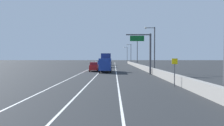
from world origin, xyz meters
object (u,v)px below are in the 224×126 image
(speed_advisory_sign, at_px, (175,70))
(lamp_post_right_second, at_px, (153,46))
(overhead_sign_gantry, at_px, (146,49))
(lamp_post_right_near, at_px, (222,26))
(car_silver_1, at_px, (108,64))
(car_red_3, at_px, (94,67))
(car_black_5, at_px, (109,63))
(lamp_post_right_fifth, at_px, (127,54))
(box_truck, at_px, (106,63))
(car_gray_2, at_px, (102,63))
(car_blue_0, at_px, (101,64))
(lamp_post_right_fourth, at_px, (130,52))
(lamp_post_right_third, at_px, (136,51))
(car_white_4, at_px, (98,62))

(speed_advisory_sign, bearing_deg, lamp_post_right_second, 85.47)
(overhead_sign_gantry, xyz_separation_m, lamp_post_right_near, (1.94, -22.09, 0.68))
(car_silver_1, distance_m, car_red_3, 16.35)
(lamp_post_right_near, xyz_separation_m, car_black_5, (-9.74, 64.08, -4.35))
(speed_advisory_sign, height_order, lamp_post_right_fifth, lamp_post_right_fifth)
(lamp_post_right_second, distance_m, box_truck, 10.55)
(car_gray_2, bearing_deg, overhead_sign_gantry, -74.17)
(lamp_post_right_fifth, distance_m, car_gray_2, 46.55)
(overhead_sign_gantry, height_order, lamp_post_right_near, lamp_post_right_near)
(car_red_3, bearing_deg, car_gray_2, 89.89)
(lamp_post_right_near, relative_size, car_black_5, 2.15)
(car_gray_2, xyz_separation_m, car_red_3, (-0.05, -28.99, 0.06))
(car_blue_0, xyz_separation_m, car_black_5, (2.43, 15.55, 0.04))
(lamp_post_right_second, distance_m, car_red_3, 13.76)
(lamp_post_right_fourth, distance_m, car_black_5, 17.07)
(lamp_post_right_second, height_order, car_gray_2, lamp_post_right_second)
(car_red_3, bearing_deg, lamp_post_right_second, -17.37)
(lamp_post_right_near, bearing_deg, car_red_3, 112.61)
(overhead_sign_gantry, distance_m, lamp_post_right_third, 29.73)
(speed_advisory_sign, distance_m, lamp_post_right_third, 45.56)
(overhead_sign_gantry, distance_m, car_blue_0, 28.59)
(overhead_sign_gantry, xyz_separation_m, lamp_post_right_third, (1.50, 29.68, 0.68))
(lamp_post_right_near, distance_m, car_blue_0, 50.22)
(lamp_post_right_second, height_order, car_red_3, lamp_post_right_second)
(car_red_3, distance_m, car_black_5, 34.40)
(speed_advisory_sign, xyz_separation_m, car_red_3, (-10.90, 23.41, -0.75))
(lamp_post_right_fourth, xyz_separation_m, car_silver_1, (-9.37, -31.74, -4.41))
(speed_advisory_sign, xyz_separation_m, car_blue_0, (-10.66, 42.17, -0.75))
(speed_advisory_sign, relative_size, lamp_post_right_second, 0.32)
(car_blue_0, height_order, car_black_5, car_black_5)
(overhead_sign_gantry, xyz_separation_m, car_gray_2, (-10.40, 36.68, -3.77))
(lamp_post_right_fourth, bearing_deg, car_black_5, -124.65)
(lamp_post_right_third, bearing_deg, car_red_3, -118.54)
(lamp_post_right_fifth, xyz_separation_m, car_silver_1, (-9.36, -57.62, -4.41))
(lamp_post_right_second, xyz_separation_m, car_red_3, (-12.45, 3.89, -4.39))
(overhead_sign_gantry, distance_m, lamp_post_right_fifth, 81.47)
(car_red_3, xyz_separation_m, car_white_4, (-3.02, 47.55, -0.07))
(car_white_4, xyz_separation_m, car_black_5, (5.68, -13.25, 0.10))
(lamp_post_right_near, distance_m, lamp_post_right_fourth, 77.65)
(car_blue_0, xyz_separation_m, box_truck, (2.46, -20.83, 0.81))
(lamp_post_right_fifth, distance_m, car_white_4, 30.55)
(car_gray_2, bearing_deg, car_black_5, 63.81)
(lamp_post_right_second, bearing_deg, car_silver_1, 116.01)
(car_red_3, height_order, car_black_5, car_black_5)
(box_truck, bearing_deg, overhead_sign_gantry, -35.86)
(overhead_sign_gantry, xyz_separation_m, box_truck, (-7.77, 5.61, -2.91))
(lamp_post_right_third, bearing_deg, car_black_5, 127.07)
(lamp_post_right_near, distance_m, car_silver_1, 47.14)
(car_red_3, bearing_deg, overhead_sign_gantry, -36.33)
(lamp_post_right_near, xyz_separation_m, box_truck, (-9.71, 27.70, -3.59))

